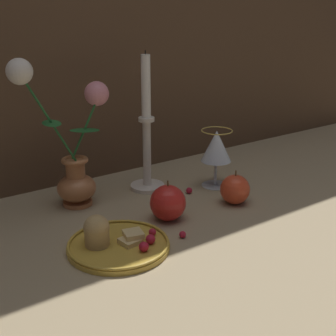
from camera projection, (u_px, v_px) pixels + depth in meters
name	position (u px, v px, depth m)	size (l,w,h in m)	color
ground_plane	(174.00, 213.00, 1.08)	(2.40, 2.40, 0.00)	#9E8966
vase	(72.00, 153.00, 1.08)	(0.24, 0.09, 0.35)	#B77042
plate_with_pastries	(114.00, 241.00, 0.92)	(0.20, 0.20, 0.07)	gold
wine_glass	(216.00, 148.00, 1.20)	(0.08, 0.08, 0.15)	silver
candlestick	(147.00, 141.00, 1.18)	(0.09, 0.09, 0.35)	silver
apple_beside_vase	(168.00, 203.00, 1.03)	(0.08, 0.08, 0.09)	red
apple_near_glass	(235.00, 189.00, 1.12)	(0.07, 0.07, 0.08)	#D14223
berry_near_plate	(183.00, 235.00, 0.96)	(0.01, 0.01, 0.01)	#AD192D
berry_front_center	(189.00, 191.00, 1.18)	(0.02, 0.02, 0.02)	#AD192D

